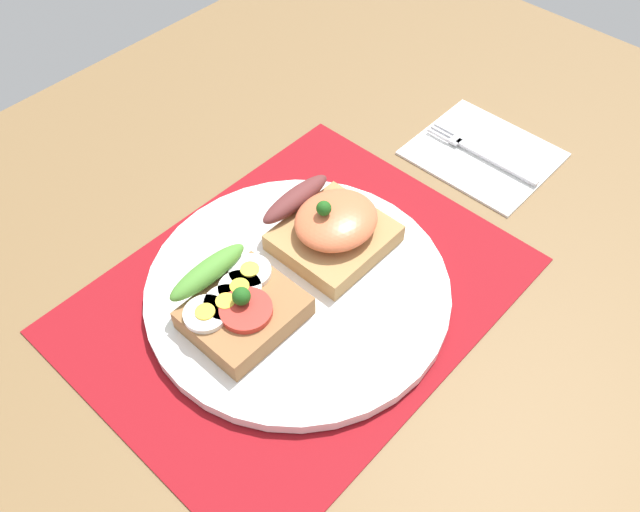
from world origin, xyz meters
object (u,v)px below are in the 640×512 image
Objects in this scene: plate at (298,289)px; fork at (478,152)px; sandwich_egg_tomato at (238,305)px; sandwich_salmon at (331,227)px; napkin at (483,153)px.

fork is (27.28, -1.46, -0.13)cm from plate.
sandwich_egg_tomato is 0.89× the size of sandwich_salmon.
sandwich_egg_tomato reaches higher than plate.
sandwich_salmon reaches higher than fork.
napkin is at bearing -7.89° from sandwich_salmon.
sandwich_salmon is 0.77× the size of fork.
plate is at bearing 176.94° from fork.
sandwich_salmon is at bearing 12.55° from plate.
sandwich_salmon is 22.47cm from napkin.
fork is at bearing -4.96° from sandwich_egg_tomato.
plate is 2.62× the size of sandwich_salmon.
fork is at bearing 161.20° from napkin.
sandwich_egg_tomato is at bearing 174.72° from napkin.
sandwich_salmon is at bearing 172.11° from napkin.
plate is at bearing -13.54° from sandwich_egg_tomato.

